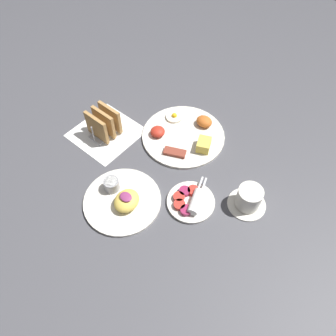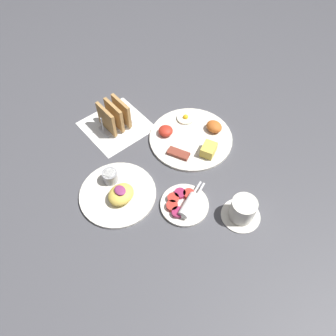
{
  "view_description": "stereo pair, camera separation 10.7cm",
  "coord_description": "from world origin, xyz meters",
  "px_view_note": "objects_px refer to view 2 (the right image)",
  "views": [
    {
      "loc": [
        0.48,
        -0.44,
        0.89
      ],
      "look_at": [
        0.07,
        0.04,
        0.03
      ],
      "focal_mm": 35.0,
      "sensor_mm": 36.0,
      "label": 1
    },
    {
      "loc": [
        0.55,
        -0.37,
        0.89
      ],
      "look_at": [
        0.07,
        0.04,
        0.03
      ],
      "focal_mm": 35.0,
      "sensor_mm": 36.0,
      "label": 2
    }
  ],
  "objects_px": {
    "plate_foreground": "(118,192)",
    "coffee_cup": "(243,210)",
    "toast_rack": "(115,116)",
    "plate_condiments": "(184,204)",
    "plate_breakfast": "(192,137)"
  },
  "relations": [
    {
      "from": "plate_foreground",
      "to": "coffee_cup",
      "type": "distance_m",
      "value": 0.39
    },
    {
      "from": "toast_rack",
      "to": "coffee_cup",
      "type": "height_order",
      "value": "toast_rack"
    },
    {
      "from": "plate_condiments",
      "to": "plate_foreground",
      "type": "xyz_separation_m",
      "value": [
        -0.17,
        -0.13,
        0.0
      ]
    },
    {
      "from": "coffee_cup",
      "to": "plate_condiments",
      "type": "bearing_deg",
      "value": -141.66
    },
    {
      "from": "plate_condiments",
      "to": "plate_foreground",
      "type": "bearing_deg",
      "value": -141.75
    },
    {
      "from": "toast_rack",
      "to": "plate_foreground",
      "type": "bearing_deg",
      "value": -33.75
    },
    {
      "from": "plate_condiments",
      "to": "toast_rack",
      "type": "distance_m",
      "value": 0.42
    },
    {
      "from": "plate_breakfast",
      "to": "plate_foreground",
      "type": "bearing_deg",
      "value": -86.48
    },
    {
      "from": "plate_breakfast",
      "to": "plate_foreground",
      "type": "distance_m",
      "value": 0.34
    },
    {
      "from": "plate_foreground",
      "to": "toast_rack",
      "type": "relative_size",
      "value": 2.1
    },
    {
      "from": "plate_breakfast",
      "to": "coffee_cup",
      "type": "height_order",
      "value": "coffee_cup"
    },
    {
      "from": "plate_breakfast",
      "to": "plate_condiments",
      "type": "height_order",
      "value": "plate_breakfast"
    },
    {
      "from": "plate_foreground",
      "to": "plate_condiments",
      "type": "bearing_deg",
      "value": 38.25
    },
    {
      "from": "toast_rack",
      "to": "coffee_cup",
      "type": "bearing_deg",
      "value": 7.47
    },
    {
      "from": "plate_condiments",
      "to": "toast_rack",
      "type": "relative_size",
      "value": 1.47
    }
  ]
}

